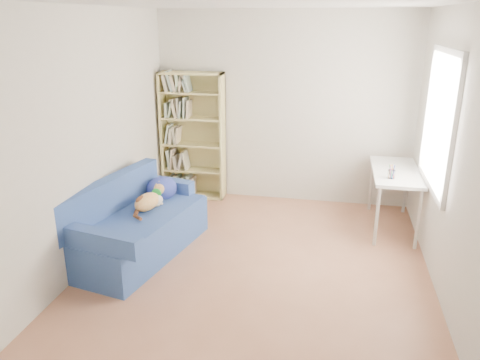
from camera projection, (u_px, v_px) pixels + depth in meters
name	position (u px, v px, depth m)	size (l,w,h in m)	color
ground	(258.00, 264.00, 4.96)	(4.00, 4.00, 0.00)	#A16648
room_shell	(271.00, 111.00, 4.44)	(3.54, 4.04, 2.62)	silver
sofa	(137.00, 225.00, 5.14)	(1.14, 1.87, 0.84)	navy
bookshelf	(193.00, 141.00, 6.64)	(0.89, 0.28, 1.79)	#D0BF70
desk	(395.00, 176.00, 5.63)	(0.54, 1.19, 0.75)	white
pen_cup	(391.00, 173.00, 5.31)	(0.08, 0.08, 0.16)	white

